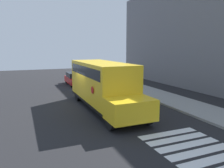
# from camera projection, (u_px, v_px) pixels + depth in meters

# --- Properties ---
(ground_plane) EXTENTS (60.00, 60.00, 0.00)m
(ground_plane) POSITION_uv_depth(u_px,v_px,m) (89.00, 105.00, 16.38)
(ground_plane) COLOR black
(sidewalk_strip) EXTENTS (44.00, 3.00, 0.15)m
(sidewalk_strip) POSITION_uv_depth(u_px,v_px,m) (161.00, 96.00, 18.84)
(sidewalk_strip) COLOR gray
(sidewalk_strip) RESTS_ON ground
(building_backdrop) EXTENTS (32.00, 4.00, 11.22)m
(building_backdrop) POSITION_uv_depth(u_px,v_px,m) (222.00, 33.00, 20.41)
(building_backdrop) COLOR slate
(building_backdrop) RESTS_ON ground
(crosswalk_stripes) EXTENTS (4.00, 3.20, 0.01)m
(crosswalk_stripes) POSITION_uv_depth(u_px,v_px,m) (194.00, 148.00, 9.24)
(crosswalk_stripes) COLOR white
(crosswalk_stripes) RESTS_ON ground
(school_bus) EXTENTS (9.07, 2.57, 3.22)m
(school_bus) POSITION_uv_depth(u_px,v_px,m) (102.00, 82.00, 15.17)
(school_bus) COLOR yellow
(school_bus) RESTS_ON ground
(parked_car) EXTENTS (4.19, 1.70, 1.38)m
(parked_car) POSITION_uv_depth(u_px,v_px,m) (75.00, 79.00, 25.30)
(parked_car) COLOR red
(parked_car) RESTS_ON ground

